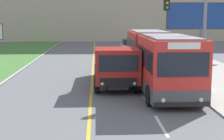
{
  "coord_description": "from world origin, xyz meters",
  "views": [
    {
      "loc": [
        0.31,
        1.15,
        4.07
      ],
      "look_at": [
        1.1,
        16.96,
        1.4
      ],
      "focal_mm": 50.0,
      "sensor_mm": 36.0,
      "label": 1
    }
  ],
  "objects": [
    {
      "name": "car_distant",
      "position": [
        4.31,
        39.09,
        0.69
      ],
      "size": [
        1.8,
        4.3,
        1.45
      ],
      "color": "silver",
      "rests_on": "ground_plane"
    },
    {
      "name": "traffic_light_mast",
      "position": [
        5.36,
        17.47,
        3.59
      ],
      "size": [
        2.28,
        0.32,
        5.62
      ],
      "color": "slate",
      "rests_on": "ground_plane"
    },
    {
      "name": "billboard_large",
      "position": [
        9.85,
        29.37,
        4.07
      ],
      "size": [
        6.41,
        0.24,
        5.41
      ],
      "color": "#59595B",
      "rests_on": "ground_plane"
    },
    {
      "name": "planter_round_far",
      "position": [
        6.11,
        28.86,
        0.61
      ],
      "size": [
        1.03,
        1.03,
        1.21
      ],
      "color": "silver",
      "rests_on": "sidewalk_right"
    },
    {
      "name": "planter_round_near",
      "position": [
        6.13,
        17.7,
        0.61
      ],
      "size": [
        1.02,
        1.02,
        1.21
      ],
      "color": "silver",
      "rests_on": "sidewalk_right"
    },
    {
      "name": "city_bus",
      "position": [
        3.96,
        19.67,
        1.61
      ],
      "size": [
        2.66,
        11.61,
        3.17
      ],
      "color": "red",
      "rests_on": "ground_plane"
    },
    {
      "name": "dump_truck",
      "position": [
        1.43,
        18.98,
        1.21
      ],
      "size": [
        2.5,
        6.72,
        2.41
      ],
      "color": "black",
      "rests_on": "ground_plane"
    },
    {
      "name": "planter_round_second",
      "position": [
        6.2,
        21.42,
        0.62
      ],
      "size": [
        0.98,
        0.98,
        1.21
      ],
      "color": "silver",
      "rests_on": "sidewalk_right"
    },
    {
      "name": "planter_round_third",
      "position": [
        6.3,
        25.14,
        0.59
      ],
      "size": [
        0.95,
        0.95,
        1.15
      ],
      "color": "silver",
      "rests_on": "sidewalk_right"
    }
  ]
}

